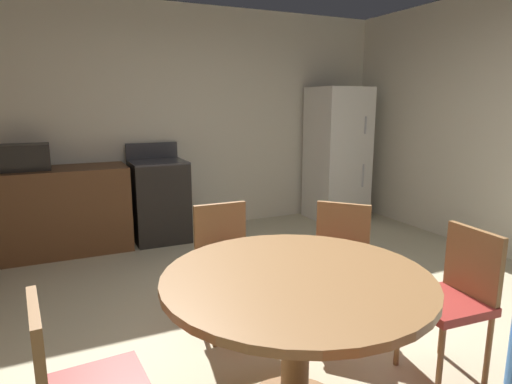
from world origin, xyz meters
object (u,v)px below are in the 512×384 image
at_px(dining_table, 296,304).
at_px(chair_east, 455,293).
at_px(refrigerator, 337,154).
at_px(chair_north, 226,258).
at_px(microwave, 26,157).
at_px(chair_northeast, 339,258).
at_px(oven_range, 159,200).

bearing_deg(dining_table, chair_east, -4.12).
xyz_separation_m(refrigerator, chair_north, (-2.43, -2.14, -0.38)).
distance_m(chair_east, chair_north, 1.46).
bearing_deg(microwave, chair_north, -59.58).
bearing_deg(chair_east, refrigerator, -110.06).
xyz_separation_m(microwave, chair_northeast, (2.00, -2.51, -0.53)).
height_order(dining_table, chair_north, chair_north).
height_order(refrigerator, chair_east, refrigerator).
relative_size(chair_northeast, chair_east, 1.00).
distance_m(microwave, chair_northeast, 3.25).
distance_m(microwave, dining_table, 3.46).
height_order(oven_range, chair_north, oven_range).
xyz_separation_m(microwave, dining_table, (1.26, -3.19, -0.42)).
xyz_separation_m(oven_range, refrigerator, (2.40, -0.05, 0.41)).
relative_size(oven_range, microwave, 2.50).
bearing_deg(oven_range, chair_east, -73.65).
bearing_deg(chair_north, microwave, -148.41).
relative_size(refrigerator, chair_east, 2.02).
bearing_deg(dining_table, chair_northeast, 42.68).
xyz_separation_m(chair_northeast, chair_east, (0.26, -0.75, 0.00)).
distance_m(refrigerator, chair_north, 3.26).
height_order(microwave, dining_table, microwave).
height_order(dining_table, chair_northeast, chair_northeast).
distance_m(chair_northeast, chair_north, 0.79).
bearing_deg(oven_range, chair_north, -90.62).
distance_m(dining_table, chair_northeast, 1.01).
bearing_deg(refrigerator, chair_east, -114.18).
bearing_deg(chair_northeast, microwave, -94.10).
relative_size(dining_table, chair_north, 1.49).
relative_size(oven_range, chair_north, 1.26).
xyz_separation_m(refrigerator, dining_table, (-2.45, -3.14, -0.27)).
bearing_deg(chair_northeast, dining_table, 0.00).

